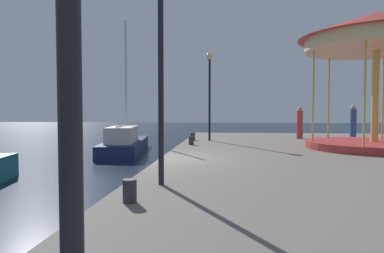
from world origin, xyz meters
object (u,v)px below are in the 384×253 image
object	(u,v)px
carousel	(376,46)
bollard_center	(191,140)
lamp_post_mid_promenade	(161,43)
person_mid_promenade	(300,124)
bollard_north	(193,137)
sailboat_navy	(125,143)
bollard_south	(130,191)
person_far_corner	(353,123)
lamp_post_far_end	(210,81)

from	to	relation	value
carousel	bollard_center	size ratio (longest dim) A/B	15.75
lamp_post_mid_promenade	person_mid_promenade	bearing A→B (deg)	66.68
bollard_center	bollard_north	size ratio (longest dim) A/B	1.00
sailboat_navy	bollard_south	size ratio (longest dim) A/B	19.07
sailboat_navy	person_mid_promenade	size ratio (longest dim) A/B	4.16
bollard_south	person_far_corner	distance (m)	16.86
bollard_north	person_mid_promenade	distance (m)	6.25
sailboat_navy	lamp_post_mid_promenade	size ratio (longest dim) A/B	1.73
lamp_post_mid_promenade	person_mid_promenade	world-z (taller)	lamp_post_mid_promenade
sailboat_navy	lamp_post_far_end	xyz separation A→B (m)	(4.82, -0.60, 3.37)
lamp_post_far_end	bollard_center	distance (m)	3.83
bollard_center	sailboat_navy	bearing A→B (deg)	144.28
bollard_north	bollard_center	bearing A→B (deg)	-86.19
bollard_center	person_mid_promenade	size ratio (longest dim) A/B	0.22
bollard_south	bollard_north	bearing A→B (deg)	90.64
person_mid_promenade	bollard_south	bearing A→B (deg)	-112.08
carousel	person_far_corner	xyz separation A→B (m)	(0.96, 5.12, -3.35)
bollard_south	bollard_center	bearing A→B (deg)	89.86
carousel	lamp_post_mid_promenade	xyz separation A→B (m)	(-7.54, -7.79, -1.25)
person_far_corner	person_mid_promenade	size ratio (longest dim) A/B	1.05
carousel	lamp_post_far_end	distance (m)	7.85
lamp_post_mid_promenade	person_mid_promenade	size ratio (longest dim) A/B	2.41
lamp_post_far_end	bollard_north	xyz separation A→B (m)	(-0.91, 0.19, -2.95)
lamp_post_mid_promenade	lamp_post_far_end	size ratio (longest dim) A/B	0.95
sailboat_navy	person_far_corner	world-z (taller)	sailboat_navy
lamp_post_far_end	bollard_north	distance (m)	3.09
bollard_north	person_mid_promenade	size ratio (longest dim) A/B	0.22
lamp_post_far_end	bollard_south	size ratio (longest dim) A/B	11.65
carousel	lamp_post_mid_promenade	bearing A→B (deg)	-134.08
bollard_north	bollard_south	world-z (taller)	same
bollard_north	person_far_corner	size ratio (longest dim) A/B	0.21
sailboat_navy	lamp_post_far_end	distance (m)	5.91
lamp_post_mid_promenade	bollard_south	xyz separation A→B (m)	(-0.27, -1.47, -2.81)
bollard_north	person_far_corner	bearing A→B (deg)	10.46
lamp_post_far_end	bollard_south	world-z (taller)	lamp_post_far_end
bollard_north	bollard_south	bearing A→B (deg)	-89.36
carousel	person_far_corner	distance (m)	6.20
lamp_post_far_end	person_far_corner	bearing A→B (deg)	12.90
carousel	lamp_post_mid_promenade	size ratio (longest dim) A/B	1.43
bollard_south	person_mid_promenade	bearing A→B (deg)	67.92
bollard_center	bollard_north	world-z (taller)	same
lamp_post_far_end	sailboat_navy	bearing A→B (deg)	172.85
carousel	person_mid_promenade	size ratio (longest dim) A/B	3.43
sailboat_navy	bollard_north	bearing A→B (deg)	-6.10
carousel	lamp_post_mid_promenade	distance (m)	10.91
bollard_center	bollard_south	world-z (taller)	same
lamp_post_far_end	person_mid_promenade	distance (m)	5.87
bollard_center	bollard_north	bearing A→B (deg)	93.81
bollard_center	carousel	bearing A→B (deg)	-7.05
carousel	lamp_post_far_end	xyz separation A→B (m)	(-7.04, 3.29, -1.11)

